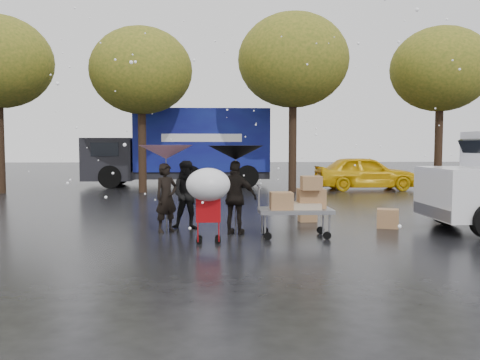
{
  "coord_description": "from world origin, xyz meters",
  "views": [
    {
      "loc": [
        -0.66,
        -10.3,
        1.91
      ],
      "look_at": [
        -0.08,
        1.0,
        1.11
      ],
      "focal_mm": 38.0,
      "sensor_mm": 36.0,
      "label": 1
    }
  ],
  "objects": [
    {
      "name": "ground",
      "position": [
        0.0,
        0.0,
        0.0
      ],
      "size": [
        90.0,
        90.0,
        0.0
      ],
      "primitive_type": "plane",
      "color": "black",
      "rests_on": "ground"
    },
    {
      "name": "person_pink",
      "position": [
        -1.7,
        0.74,
        0.75
      ],
      "size": [
        0.65,
        0.63,
        1.5
      ],
      "primitive_type": "imported",
      "rotation": [
        0.0,
        0.0,
        0.69
      ],
      "color": "black",
      "rests_on": "ground"
    },
    {
      "name": "person_middle",
      "position": [
        -1.25,
        1.14,
        0.77
      ],
      "size": [
        0.75,
        0.59,
        1.54
      ],
      "primitive_type": "imported",
      "rotation": [
        0.0,
        0.0,
        -0.0
      ],
      "color": "black",
      "rests_on": "ground"
    },
    {
      "name": "person_black",
      "position": [
        -0.2,
        0.39,
        0.78
      ],
      "size": [
        1.0,
        0.68,
        1.57
      ],
      "primitive_type": "imported",
      "rotation": [
        0.0,
        0.0,
        2.78
      ],
      "color": "black",
      "rests_on": "ground"
    },
    {
      "name": "umbrella_pink",
      "position": [
        -1.7,
        0.74,
        1.74
      ],
      "size": [
        1.17,
        1.17,
        1.9
      ],
      "color": "#4C4C4C",
      "rests_on": "ground"
    },
    {
      "name": "umbrella_black",
      "position": [
        -0.2,
        0.39,
        1.73
      ],
      "size": [
        1.18,
        1.18,
        1.89
      ],
      "color": "#4C4C4C",
      "rests_on": "ground"
    },
    {
      "name": "vendor_cart",
      "position": [
        1.09,
        -0.0,
        0.73
      ],
      "size": [
        1.52,
        0.8,
        1.27
      ],
      "color": "slate",
      "rests_on": "ground"
    },
    {
      "name": "shopping_cart",
      "position": [
        -0.77,
        -0.68,
        1.06
      ],
      "size": [
        0.84,
        0.84,
        1.46
      ],
      "color": "#A1090D",
      "rests_on": "ground"
    },
    {
      "name": "blue_truck",
      "position": [
        -2.02,
        13.16,
        1.76
      ],
      "size": [
        8.3,
        2.6,
        3.5
      ],
      "color": "navy",
      "rests_on": "ground"
    },
    {
      "name": "box_ground_near",
      "position": [
        3.32,
        1.05,
        0.22
      ],
      "size": [
        0.57,
        0.51,
        0.43
      ],
      "primitive_type": "cube",
      "rotation": [
        0.0,
        0.0,
        -0.32
      ],
      "color": "olive",
      "rests_on": "ground"
    },
    {
      "name": "box_ground_far",
      "position": [
        1.65,
        2.09,
        0.17
      ],
      "size": [
        0.44,
        0.36,
        0.33
      ],
      "primitive_type": "cube",
      "rotation": [
        0.0,
        0.0,
        0.06
      ],
      "color": "olive",
      "rests_on": "ground"
    },
    {
      "name": "yellow_taxi",
      "position": [
        5.7,
        10.77,
        0.72
      ],
      "size": [
        4.24,
        1.78,
        1.43
      ],
      "primitive_type": "imported",
      "rotation": [
        0.0,
        0.0,
        1.59
      ],
      "color": "yellow",
      "rests_on": "ground"
    },
    {
      "name": "tree_row",
      "position": [
        -0.47,
        10.0,
        5.02
      ],
      "size": [
        21.6,
        4.4,
        7.12
      ],
      "color": "black",
      "rests_on": "ground"
    }
  ]
}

